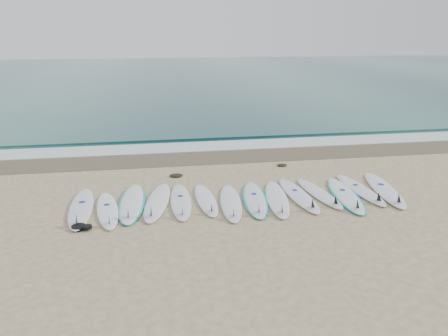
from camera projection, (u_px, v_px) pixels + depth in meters
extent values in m
plane|color=tan|center=(241.00, 200.00, 11.31)|extent=(120.00, 120.00, 0.00)
cube|color=#225754|center=(173.00, 76.00, 41.86)|extent=(120.00, 55.00, 0.03)
cube|color=brown|center=(218.00, 157.00, 15.16)|extent=(120.00, 1.80, 0.01)
cube|color=silver|center=(212.00, 146.00, 16.48)|extent=(120.00, 1.40, 0.04)
cube|color=#225754|center=(207.00, 136.00, 17.88)|extent=(120.00, 1.00, 0.10)
ellipsoid|color=white|center=(81.00, 208.00, 10.72)|extent=(0.70, 2.75, 0.09)
cone|color=black|center=(76.00, 218.00, 9.74)|extent=(0.24, 0.30, 0.29)
cylinder|color=navy|center=(82.00, 202.00, 10.95)|extent=(0.16, 0.16, 0.01)
ellipsoid|color=white|center=(107.00, 210.00, 10.62)|extent=(0.83, 2.47, 0.08)
cone|color=black|center=(109.00, 219.00, 9.77)|extent=(0.24, 0.28, 0.26)
cylinder|color=navy|center=(107.00, 205.00, 10.82)|extent=(0.16, 0.16, 0.01)
ellipsoid|color=white|center=(132.00, 202.00, 11.05)|extent=(0.68, 2.74, 0.09)
ellipsoid|color=#05BCB6|center=(132.00, 203.00, 11.05)|extent=(0.77, 2.76, 0.06)
cone|color=black|center=(128.00, 212.00, 10.06)|extent=(0.24, 0.30, 0.29)
ellipsoid|color=white|center=(158.00, 201.00, 11.11)|extent=(0.99, 2.74, 0.09)
cone|color=black|center=(151.00, 211.00, 10.13)|extent=(0.27, 0.32, 0.29)
ellipsoid|color=white|center=(181.00, 201.00, 11.15)|extent=(0.60, 2.55, 0.08)
cone|color=black|center=(182.00, 210.00, 10.23)|extent=(0.22, 0.28, 0.27)
cylinder|color=navy|center=(180.00, 196.00, 11.37)|extent=(0.15, 0.15, 0.01)
ellipsoid|color=white|center=(206.00, 199.00, 11.26)|extent=(0.58, 2.35, 0.08)
cone|color=black|center=(212.00, 207.00, 10.43)|extent=(0.21, 0.26, 0.25)
ellipsoid|color=white|center=(231.00, 202.00, 11.07)|extent=(0.80, 2.59, 0.08)
cone|color=black|center=(234.00, 211.00, 10.14)|extent=(0.24, 0.29, 0.27)
ellipsoid|color=white|center=(255.00, 199.00, 11.29)|extent=(0.87, 2.62, 0.08)
ellipsoid|color=#05BCB6|center=(255.00, 199.00, 11.30)|extent=(0.96, 2.65, 0.06)
cone|color=black|center=(259.00, 208.00, 10.35)|extent=(0.25, 0.30, 0.27)
cylinder|color=navy|center=(254.00, 194.00, 11.52)|extent=(0.17, 0.17, 0.01)
ellipsoid|color=white|center=(277.00, 198.00, 11.31)|extent=(0.96, 2.69, 0.09)
cone|color=black|center=(282.00, 207.00, 10.35)|extent=(0.26, 0.31, 0.28)
ellipsoid|color=white|center=(298.00, 195.00, 11.55)|extent=(0.65, 2.65, 0.08)
cone|color=black|center=(313.00, 203.00, 10.61)|extent=(0.23, 0.29, 0.28)
cylinder|color=navy|center=(295.00, 190.00, 11.78)|extent=(0.16, 0.16, 0.01)
ellipsoid|color=silver|center=(319.00, 193.00, 11.70)|extent=(0.77, 2.44, 0.08)
cone|color=black|center=(336.00, 200.00, 10.86)|extent=(0.23, 0.28, 0.26)
ellipsoid|color=white|center=(345.00, 195.00, 11.56)|extent=(0.90, 2.72, 0.09)
ellipsoid|color=#05BCB6|center=(345.00, 195.00, 11.56)|extent=(1.00, 2.75, 0.06)
cone|color=black|center=(358.00, 203.00, 10.58)|extent=(0.26, 0.31, 0.28)
cylinder|color=navy|center=(342.00, 190.00, 11.79)|extent=(0.17, 0.17, 0.01)
ellipsoid|color=white|center=(360.00, 189.00, 11.96)|extent=(0.64, 2.60, 0.08)
cone|color=black|center=(379.00, 196.00, 11.04)|extent=(0.23, 0.28, 0.27)
cylinder|color=navy|center=(355.00, 185.00, 12.18)|extent=(0.15, 0.15, 0.01)
ellipsoid|color=white|center=(384.00, 189.00, 11.95)|extent=(1.07, 2.91, 0.09)
cone|color=black|center=(399.00, 198.00, 10.91)|extent=(0.29, 0.34, 0.30)
cylinder|color=navy|center=(381.00, 184.00, 12.20)|extent=(0.19, 0.19, 0.01)
ellipsoid|color=black|center=(176.00, 175.00, 13.13)|extent=(0.40, 0.31, 0.08)
ellipsoid|color=black|center=(282.00, 165.00, 14.15)|extent=(0.33, 0.26, 0.06)
cylinder|color=black|center=(79.00, 227.00, 9.67)|extent=(0.32, 0.32, 0.08)
cylinder|color=black|center=(87.00, 227.00, 9.60)|extent=(0.20, 0.20, 0.06)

